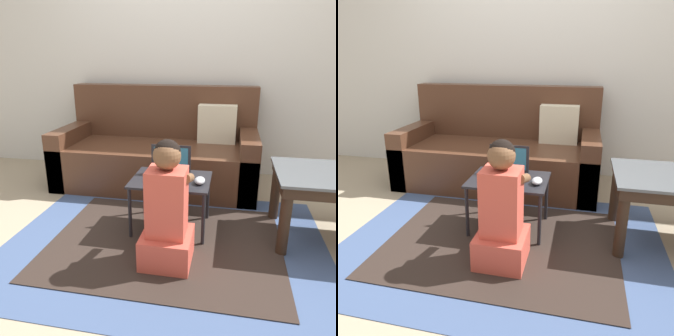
% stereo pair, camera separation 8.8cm
% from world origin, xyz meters
% --- Properties ---
extents(ground_plane, '(16.00, 16.00, 0.00)m').
position_xyz_m(ground_plane, '(0.00, 0.00, 0.00)').
color(ground_plane, gray).
extents(wall_back, '(9.00, 0.06, 2.50)m').
position_xyz_m(wall_back, '(0.00, 1.45, 1.25)').
color(wall_back, silver).
rests_on(wall_back, ground_plane).
extents(area_rug, '(2.13, 1.63, 0.01)m').
position_xyz_m(area_rug, '(0.06, -0.11, 0.00)').
color(area_rug, '#3D517A').
rests_on(area_rug, ground_plane).
extents(couch, '(1.86, 0.87, 0.93)m').
position_xyz_m(couch, '(-0.22, 1.01, 0.31)').
color(couch, '#4C2D1E').
rests_on(couch, ground_plane).
extents(laptop_desk, '(0.55, 0.42, 0.39)m').
position_xyz_m(laptop_desk, '(0.06, 0.09, 0.34)').
color(laptop_desk, black).
rests_on(laptop_desk, ground_plane).
extents(laptop, '(0.29, 0.21, 0.22)m').
position_xyz_m(laptop, '(0.04, 0.12, 0.43)').
color(laptop, '#232328').
rests_on(laptop, laptop_desk).
extents(computer_mouse, '(0.07, 0.11, 0.04)m').
position_xyz_m(computer_mouse, '(0.27, 0.04, 0.41)').
color(computer_mouse, '#B2B7C1').
rests_on(computer_mouse, laptop_desk).
extents(person_seated, '(0.30, 0.39, 0.77)m').
position_xyz_m(person_seated, '(0.12, -0.32, 0.33)').
color(person_seated, '#CC4C3D').
rests_on(person_seated, ground_plane).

